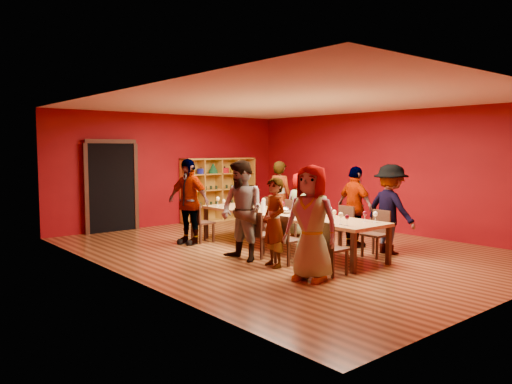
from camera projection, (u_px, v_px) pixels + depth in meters
room_shell at (286, 177)px, 10.15m from camera, size 7.10×9.10×3.04m
tasting_table at (285, 216)px, 10.22m from camera, size 1.10×4.50×0.75m
doorway at (111, 187)px, 12.42m from camera, size 1.40×0.17×2.30m
shelving_unit at (218, 186)px, 14.39m from camera, size 2.40×0.40×1.80m
chair_person_left_0 at (329, 246)px, 8.13m from camera, size 0.42×0.42×0.89m
person_left_0 at (311, 223)px, 7.82m from camera, size 0.74×1.00×1.82m
chair_person_left_1 at (286, 237)px, 8.91m from camera, size 0.42×0.42×0.89m
person_left_1 at (274, 222)px, 8.71m from camera, size 0.50×0.63×1.57m
chair_person_left_2 at (259, 232)px, 9.47m from camera, size 0.42×0.42×0.89m
person_left_2 at (242, 211)px, 9.16m from camera, size 0.55×0.93×1.86m
chair_person_left_4 at (200, 220)px, 11.03m from camera, size 0.42×0.42×0.89m
person_left_4 at (188, 201)px, 10.81m from camera, size 0.78×1.18×1.86m
chair_person_right_0 at (378, 231)px, 9.58m from camera, size 0.42×0.42×0.89m
person_right_0 at (390, 209)px, 9.79m from camera, size 0.63×1.20×1.77m
chair_person_right_1 at (343, 225)px, 10.24m from camera, size 0.42×0.42×0.89m
person_right_1 at (355, 207)px, 10.46m from camera, size 0.60×1.06×1.70m
chair_person_right_3 at (288, 217)px, 11.50m from camera, size 0.42×0.42×0.89m
person_right_3 at (300, 204)px, 11.74m from camera, size 0.61×0.83×1.52m
chair_person_right_4 at (267, 214)px, 12.06m from camera, size 0.42×0.42×0.89m
person_right_4 at (280, 197)px, 12.30m from camera, size 0.60×0.73×1.77m
wine_glass_0 at (218, 199)px, 11.51m from camera, size 0.09×0.09×0.21m
wine_glass_1 at (298, 206)px, 10.42m from camera, size 0.07×0.07×0.18m
wine_glass_2 at (299, 209)px, 9.79m from camera, size 0.08×0.08×0.20m
wine_glass_3 at (330, 209)px, 9.63m from camera, size 0.08×0.08×0.21m
wine_glass_4 at (251, 204)px, 10.57m from camera, size 0.08×0.08×0.21m
wine_glass_5 at (365, 214)px, 9.04m from camera, size 0.08×0.08×0.20m
wine_glass_6 at (375, 214)px, 8.93m from camera, size 0.08×0.08×0.20m
wine_glass_7 at (244, 200)px, 11.68m from camera, size 0.07×0.07×0.18m
wine_glass_8 at (272, 202)px, 10.92m from camera, size 0.09×0.09×0.22m
wine_glass_9 at (238, 202)px, 11.11m from camera, size 0.08×0.08×0.19m
wine_glass_10 at (264, 201)px, 11.16m from camera, size 0.09×0.09×0.22m
wine_glass_11 at (244, 198)px, 11.85m from camera, size 0.08×0.08×0.20m
wine_glass_12 at (324, 208)px, 9.83m from camera, size 0.09×0.09×0.21m
wine_glass_13 at (304, 212)px, 9.37m from camera, size 0.08×0.08×0.19m
wine_glass_14 at (272, 208)px, 10.01m from camera, size 0.08×0.08×0.19m
wine_glass_15 at (224, 201)px, 11.24m from camera, size 0.07×0.07×0.18m
wine_glass_16 at (283, 204)px, 10.51m from camera, size 0.09×0.09×0.22m
wine_glass_17 at (334, 213)px, 9.17m from camera, size 0.08×0.08×0.20m
wine_glass_18 at (309, 211)px, 9.34m from camera, size 0.09×0.09×0.22m
wine_glass_19 at (275, 208)px, 10.02m from camera, size 0.07×0.07×0.18m
wine_glass_20 at (347, 218)px, 8.56m from camera, size 0.08×0.08×0.19m
wine_glass_21 at (295, 206)px, 10.41m from camera, size 0.07×0.07×0.18m
wine_glass_22 at (243, 203)px, 10.81m from camera, size 0.08×0.08×0.19m
wine_glass_23 at (341, 216)px, 8.70m from camera, size 0.09×0.09×0.22m
spittoon_bowl at (285, 210)px, 10.25m from camera, size 0.27×0.27×0.15m
carafe_a at (263, 207)px, 10.42m from camera, size 0.12×0.12×0.25m
carafe_b at (303, 209)px, 10.02m from camera, size 0.12×0.12×0.26m
wine_bottle at (246, 200)px, 11.62m from camera, size 0.08×0.08×0.31m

